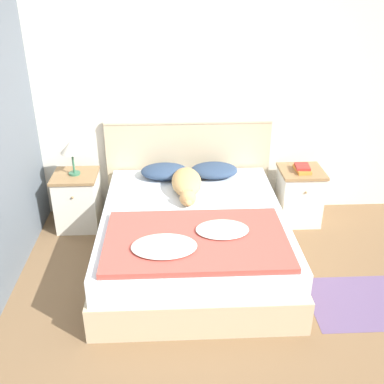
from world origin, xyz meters
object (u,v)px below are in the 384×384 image
pillow_left (165,171)px  dog (187,183)px  bed (193,238)px  pillow_right (214,170)px  nightstand_left (78,200)px  book_stack (302,168)px  nightstand_right (299,195)px  table_lamp (71,148)px

pillow_left → dog: (0.21, -0.32, 0.02)m
bed → pillow_right: size_ratio=4.06×
nightstand_left → dog: 1.17m
bed → book_stack: 1.36m
nightstand_right → bed: bearing=-147.9°
pillow_right → table_lamp: table_lamp is taller
nightstand_left → pillow_right: 1.40m
pillow_left → dog: dog is taller
pillow_left → pillow_right: (0.49, 0.00, 0.00)m
dog → book_stack: (1.16, 0.27, 0.01)m
pillow_left → table_lamp: table_lamp is taller
pillow_left → dog: 0.38m
nightstand_right → dog: dog is taller
nightstand_left → dog: dog is taller
nightstand_left → table_lamp: (0.00, 0.01, 0.56)m
book_stack → table_lamp: 2.26m
nightstand_left → dog: size_ratio=0.75×
nightstand_right → pillow_left: 1.40m
pillow_right → table_lamp: (-1.37, -0.02, 0.27)m
pillow_left → dog: size_ratio=0.61×
bed → pillow_right: (0.25, 0.73, 0.33)m
nightstand_right → book_stack: size_ratio=2.52×
nightstand_right → pillow_left: pillow_left is taller
bed → dog: (-0.04, 0.41, 0.34)m
nightstand_left → table_lamp: bearing=90.0°
nightstand_right → dog: 1.24m
pillow_right → dog: (-0.28, -0.32, 0.02)m
bed → nightstand_right: 1.33m
bed → nightstand_left: (-1.13, 0.70, 0.04)m
pillow_left → pillow_right: size_ratio=1.00×
table_lamp → nightstand_right: bearing=-0.2°
bed → book_stack: (1.12, 0.69, 0.35)m
nightstand_right → table_lamp: (-2.25, 0.01, 0.56)m
table_lamp → pillow_left: bearing=1.5°
pillow_left → table_lamp: 0.92m
pillow_right → book_stack: bearing=-3.1°
nightstand_right → book_stack: (-0.00, -0.02, 0.31)m
dog → nightstand_left: bearing=164.9°
pillow_right → book_stack: size_ratio=2.06×
pillow_right → nightstand_left: bearing=-178.8°
dog → table_lamp: (-1.09, 0.30, 0.26)m
nightstand_left → pillow_right: bearing=1.2°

